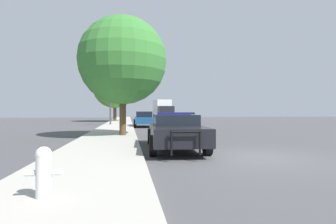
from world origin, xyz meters
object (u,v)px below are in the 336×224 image
Objects in this scene: tree_sidewalk_far at (115,86)px; tree_sidewalk_near at (123,61)px; car_background_midblock at (144,119)px; box_truck at (163,109)px; police_car at (175,130)px; traffic_light at (126,91)px; fire_hydrant at (44,170)px; car_background_oncoming at (186,118)px; car_background_distant at (163,116)px.

tree_sidewalk_near is (1.52, -22.28, -0.65)m from tree_sidewalk_far.
car_background_midblock is 0.62× the size of box_truck.
traffic_light is at bearing -79.93° from police_car.
tree_sidewalk_near is at bearing -99.70° from car_background_midblock.
police_car reaches higher than fire_hydrant.
car_background_midblock is 0.53× the size of tree_sidewalk_far.
fire_hydrant is 24.98m from car_background_oncoming.
traffic_light is (-2.02, 17.10, 2.87)m from police_car.
traffic_light is (1.16, 22.97, 3.06)m from fire_hydrant.
traffic_light is at bearing 65.86° from box_truck.
fire_hydrant is at bearing -97.71° from car_background_distant.
police_car is 17.45m from traffic_light.
police_car is at bearing -94.42° from car_background_distant.
car_background_midblock is (1.66, -2.48, -2.85)m from traffic_light.
tree_sidewalk_far reaches higher than police_car.
traffic_light is at bearing 124.59° from car_background_midblock.
tree_sidewalk_far is at bearing 30.93° from box_truck.
tree_sidewalk_far reaches higher than car_background_midblock.
car_background_oncoming is 0.58× the size of box_truck.
box_truck is 28.10m from tree_sidewalk_near.
car_background_oncoming is at bearing 72.14° from fire_hydrant.
box_truck is (6.97, 38.19, 1.19)m from fire_hydrant.
traffic_light is 1.09× the size of car_background_distant.
tree_sidewalk_near is at bearing 84.53° from fire_hydrant.
box_truck is at bearing -93.36° from police_car.
car_background_oncoming is 0.59× the size of tree_sidewalk_near.
tree_sidewalk_near reaches higher than police_car.
box_truck is at bearing 69.11° from traffic_light.
tree_sidewalk_far is at bearing 105.42° from car_background_midblock.
tree_sidewalk_far is at bearing -49.58° from car_background_oncoming.
car_background_distant is 0.66× the size of tree_sidewalk_near.
police_car is 32.55m from box_truck.
tree_sidewalk_far reaches higher than tree_sidewalk_near.
fire_hydrant is at bearing -89.17° from tree_sidewalk_far.
tree_sidewalk_far is at bearing 99.19° from traffic_light.
car_background_oncoming is (4.48, 17.90, -0.01)m from police_car.
car_background_midblock is 1.07× the size of car_background_oncoming.
tree_sidewalk_far is (-1.64, 10.16, 1.43)m from traffic_light.
box_truck is 0.85× the size of tree_sidewalk_far.
police_car is 6.69m from fire_hydrant.
box_truck is 1.01× the size of tree_sidewalk_near.
fire_hydrant is 0.12× the size of tree_sidewalk_near.
tree_sidewalk_near reaches higher than fire_hydrant.
police_car is at bearing -83.25° from traffic_light.
traffic_light is 0.61× the size of tree_sidewalk_far.
car_background_midblock is 13.74m from tree_sidewalk_far.
police_car reaches higher than car_background_oncoming.
car_background_distant is 0.56× the size of tree_sidewalk_far.
traffic_light is 10.39m from tree_sidewalk_far.
car_background_midblock reaches higher than police_car.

